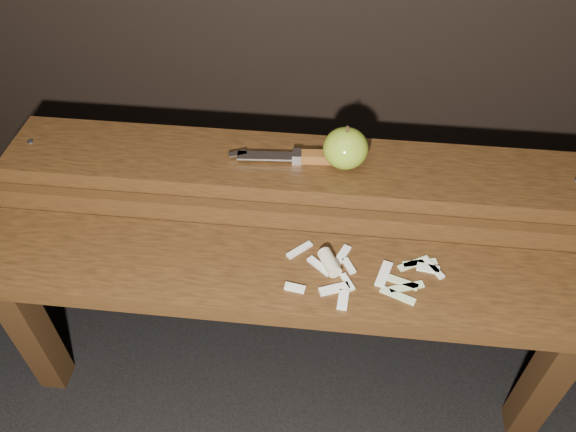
# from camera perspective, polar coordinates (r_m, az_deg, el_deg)

# --- Properties ---
(ground) EXTENTS (60.00, 60.00, 0.00)m
(ground) POSITION_cam_1_polar(r_m,az_deg,el_deg) (1.43, -0.27, -14.49)
(ground) COLOR black
(bench_front_tier) EXTENTS (1.20, 0.20, 0.42)m
(bench_front_tier) POSITION_cam_1_polar(r_m,az_deg,el_deg) (1.10, -0.69, -8.04)
(bench_front_tier) COLOR black
(bench_front_tier) RESTS_ON ground
(bench_rear_tier) EXTENTS (1.20, 0.21, 0.50)m
(bench_rear_tier) POSITION_cam_1_polar(r_m,az_deg,el_deg) (1.20, 0.54, 2.38)
(bench_rear_tier) COLOR black
(bench_rear_tier) RESTS_ON ground
(apple) EXTENTS (0.09, 0.09, 0.09)m
(apple) POSITION_cam_1_polar(r_m,az_deg,el_deg) (1.12, 5.87, 6.86)
(apple) COLOR olive
(apple) RESTS_ON bench_rear_tier
(knife) EXTENTS (0.25, 0.04, 0.02)m
(knife) POSITION_cam_1_polar(r_m,az_deg,el_deg) (1.14, 2.32, 6.02)
(knife) COLOR brown
(knife) RESTS_ON bench_rear_tier
(apple_scraps) EXTENTS (0.30, 0.15, 0.03)m
(apple_scraps) POSITION_cam_1_polar(r_m,az_deg,el_deg) (1.05, 6.75, -5.46)
(apple_scraps) COLOR beige
(apple_scraps) RESTS_ON bench_front_tier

